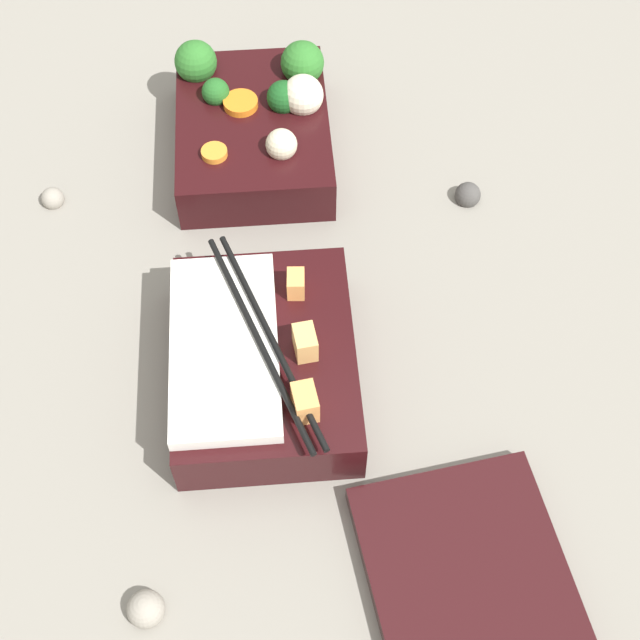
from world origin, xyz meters
The scene contains 7 objects.
ground_plane centered at (0.00, 0.00, 0.00)m, with size 3.00×3.00×0.00m, color gray.
bento_tray_vegetable centered at (-0.13, 0.00, 0.03)m, with size 0.19×0.15×0.08m.
bento_tray_rice centered at (0.13, -0.01, 0.03)m, with size 0.21×0.15×0.07m.
bento_lid centered at (0.33, 0.13, 0.01)m, with size 0.19×0.14×0.02m, color black.
pebble_0 centered at (0.32, -0.10, 0.01)m, with size 0.03×0.03×0.03m, color gray.
pebble_1 centered at (-0.08, -0.20, 0.01)m, with size 0.02×0.02×0.02m, color gray.
pebble_2 centered at (-0.05, 0.19, 0.01)m, with size 0.02×0.02×0.02m, color #474442.
Camera 1 is at (0.51, 0.01, 0.65)m, focal length 50.00 mm.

